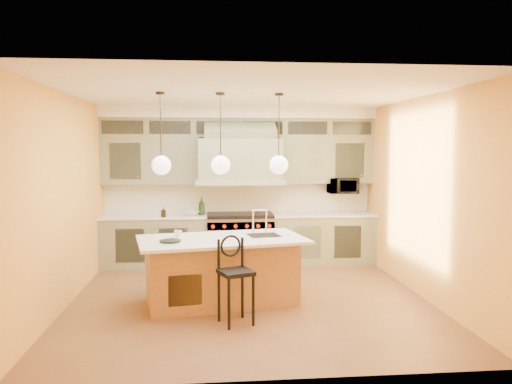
{
  "coord_description": "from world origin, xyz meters",
  "views": [
    {
      "loc": [
        -0.56,
        -6.93,
        2.14
      ],
      "look_at": [
        0.16,
        0.7,
        1.48
      ],
      "focal_mm": 35.0,
      "sensor_mm": 36.0,
      "label": 1
    }
  ],
  "objects": [
    {
      "name": "range",
      "position": [
        0.0,
        2.14,
        0.49
      ],
      "size": [
        1.2,
        0.74,
        0.96
      ],
      "color": "silver",
      "rests_on": "floor"
    },
    {
      "name": "counter_stool",
      "position": [
        -0.25,
        -0.93,
        0.61
      ],
      "size": [
        0.48,
        0.48,
        1.08
      ],
      "rotation": [
        0.0,
        0.0,
        0.36
      ],
      "color": "black",
      "rests_on": "floor"
    },
    {
      "name": "oil_bottle_b",
      "position": [
        -1.37,
        1.92,
        1.03
      ],
      "size": [
        0.08,
        0.09,
        0.18
      ],
      "primitive_type": "imported",
      "rotation": [
        0.0,
        0.0,
        -0.04
      ],
      "color": "black",
      "rests_on": "back_cabinetry"
    },
    {
      "name": "oil_bottle_a",
      "position": [
        -0.7,
        2.15,
        1.1
      ],
      "size": [
        0.13,
        0.13,
        0.32
      ],
      "primitive_type": "imported",
      "rotation": [
        0.0,
        0.0,
        0.06
      ],
      "color": "#173314",
      "rests_on": "back_cabinetry"
    },
    {
      "name": "cup",
      "position": [
        -0.99,
        -0.05,
        0.97
      ],
      "size": [
        0.11,
        0.11,
        0.1
      ],
      "primitive_type": "imported",
      "rotation": [
        0.0,
        0.0,
        0.05
      ],
      "color": "silver",
      "rests_on": "kitchen_island"
    },
    {
      "name": "wall_left",
      "position": [
        -2.5,
        0.0,
        1.45
      ],
      "size": [
        0.0,
        5.0,
        5.0
      ],
      "primitive_type": "plane",
      "rotation": [
        1.57,
        0.0,
        1.57
      ],
      "color": "gold",
      "rests_on": "ground"
    },
    {
      "name": "wall_right",
      "position": [
        2.5,
        0.0,
        1.45
      ],
      "size": [
        0.0,
        5.0,
        5.0
      ],
      "primitive_type": "plane",
      "rotation": [
        1.57,
        0.0,
        -1.57
      ],
      "color": "gold",
      "rests_on": "ground"
    },
    {
      "name": "pendant_right",
      "position": [
        0.4,
        -0.11,
        1.95
      ],
      "size": [
        0.26,
        0.26,
        1.11
      ],
      "color": "#2D2319",
      "rests_on": "ceiling"
    },
    {
      "name": "wall_back",
      "position": [
        0.0,
        2.5,
        1.45
      ],
      "size": [
        5.0,
        0.0,
        5.0
      ],
      "primitive_type": "plane",
      "rotation": [
        1.57,
        0.0,
        0.0
      ],
      "color": "gold",
      "rests_on": "ground"
    },
    {
      "name": "fruit_bowl",
      "position": [
        -0.89,
        2.15,
        0.98
      ],
      "size": [
        0.36,
        0.36,
        0.08
      ],
      "primitive_type": "imported",
      "rotation": [
        0.0,
        0.0,
        -0.12
      ],
      "color": "silver",
      "rests_on": "back_cabinetry"
    },
    {
      "name": "wall_front",
      "position": [
        0.0,
        -2.5,
        1.45
      ],
      "size": [
        5.0,
        0.0,
        5.0
      ],
      "primitive_type": "plane",
      "rotation": [
        -1.57,
        0.0,
        0.0
      ],
      "color": "gold",
      "rests_on": "ground"
    },
    {
      "name": "ceiling",
      "position": [
        0.0,
        0.0,
        2.9
      ],
      "size": [
        5.0,
        5.0,
        0.0
      ],
      "primitive_type": "plane",
      "rotation": [
        3.14,
        0.0,
        0.0
      ],
      "color": "white",
      "rests_on": "wall_back"
    },
    {
      "name": "back_cabinetry",
      "position": [
        0.0,
        2.23,
        1.43
      ],
      "size": [
        5.0,
        0.77,
        2.9
      ],
      "color": "gray",
      "rests_on": "floor"
    },
    {
      "name": "kitchen_island",
      "position": [
        -0.39,
        -0.11,
        0.47
      ],
      "size": [
        2.44,
        1.6,
        1.35
      ],
      "rotation": [
        0.0,
        0.0,
        0.19
      ],
      "color": "olive",
      "rests_on": "floor"
    },
    {
      "name": "floor",
      "position": [
        0.0,
        0.0,
        0.0
      ],
      "size": [
        5.0,
        5.0,
        0.0
      ],
      "primitive_type": "plane",
      "color": "brown",
      "rests_on": "ground"
    },
    {
      "name": "pendant_center",
      "position": [
        -0.4,
        -0.11,
        1.95
      ],
      "size": [
        0.26,
        0.26,
        1.11
      ],
      "color": "#2D2319",
      "rests_on": "ceiling"
    },
    {
      "name": "microwave",
      "position": [
        1.95,
        2.25,
        1.45
      ],
      "size": [
        0.54,
        0.37,
        0.3
      ],
      "primitive_type": "imported",
      "color": "black",
      "rests_on": "back_cabinetry"
    },
    {
      "name": "pendant_left",
      "position": [
        -1.2,
        -0.11,
        1.95
      ],
      "size": [
        0.26,
        0.26,
        1.11
      ],
      "color": "#2D2319",
      "rests_on": "ceiling"
    }
  ]
}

